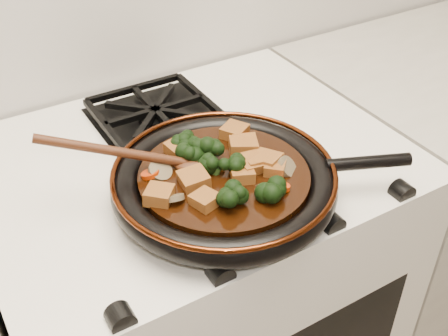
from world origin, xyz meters
TOP-DOWN VIEW (x-y plane):
  - stove at (0.00, 1.69)m, footprint 0.76×0.60m
  - burner_grate_front at (0.00, 1.55)m, footprint 0.23×0.23m
  - burner_grate_back at (0.00, 1.83)m, footprint 0.23×0.23m
  - skillet at (-0.01, 1.54)m, footprint 0.46×0.36m
  - braising_sauce at (-0.01, 1.54)m, footprint 0.27×0.27m
  - tofu_cube_0 at (-0.05, 1.63)m, footprint 0.05×0.05m
  - tofu_cube_1 at (0.06, 1.53)m, footprint 0.06×0.06m
  - tofu_cube_2 at (-0.07, 1.55)m, footprint 0.05×0.05m
  - tofu_cube_3 at (0.06, 1.51)m, footprint 0.05×0.05m
  - tofu_cube_4 at (0.06, 1.63)m, footprint 0.06×0.06m
  - tofu_cube_5 at (0.05, 1.58)m, footprint 0.05×0.05m
  - tofu_cube_6 at (-0.07, 1.50)m, footprint 0.04×0.05m
  - tofu_cube_7 at (-0.13, 1.54)m, footprint 0.06×0.06m
  - tofu_cube_8 at (0.00, 1.52)m, footprint 0.05×0.05m
  - tofu_cube_9 at (0.04, 1.58)m, footprint 0.06×0.05m
  - tofu_cube_10 at (0.03, 1.53)m, footprint 0.04×0.05m
  - tofu_cube_11 at (0.04, 1.53)m, footprint 0.04×0.05m
  - broccoli_floret_0 at (-0.01, 1.59)m, footprint 0.07×0.07m
  - broccoli_floret_1 at (-0.04, 1.48)m, footprint 0.08×0.08m
  - broccoli_floret_2 at (0.01, 1.54)m, footprint 0.08×0.07m
  - broccoli_floret_3 at (0.01, 1.46)m, footprint 0.09×0.09m
  - broccoli_floret_4 at (-0.02, 1.55)m, footprint 0.09×0.08m
  - broccoli_floret_5 at (-0.04, 1.63)m, footprint 0.09×0.09m
  - broccoli_floret_6 at (-0.04, 1.61)m, footprint 0.07×0.07m
  - carrot_coin_0 at (-0.03, 1.56)m, footprint 0.03×0.03m
  - carrot_coin_1 at (0.04, 1.47)m, footprint 0.03×0.03m
  - carrot_coin_2 at (0.06, 1.62)m, footprint 0.03×0.03m
  - carrot_coin_3 at (-0.12, 1.60)m, footprint 0.03×0.03m
  - mushroom_slice_0 at (0.08, 1.50)m, footprint 0.05×0.05m
  - mushroom_slice_1 at (-0.10, 1.59)m, footprint 0.05×0.05m
  - mushroom_slice_2 at (-0.11, 1.52)m, footprint 0.04×0.04m
  - wooden_spoon at (-0.11, 1.61)m, footprint 0.15×0.08m

SIDE VIEW (x-z plane):
  - stove at x=0.00m, z-range 0.00..0.90m
  - burner_grate_front at x=0.00m, z-range 0.90..0.93m
  - burner_grate_back at x=0.00m, z-range 0.90..0.93m
  - skillet at x=-0.01m, z-range 0.92..0.97m
  - braising_sauce at x=-0.01m, z-range 0.94..0.96m
  - carrot_coin_0 at x=-0.03m, z-range 0.96..0.97m
  - carrot_coin_1 at x=0.04m, z-range 0.96..0.97m
  - carrot_coin_2 at x=0.06m, z-range 0.96..0.97m
  - carrot_coin_3 at x=-0.12m, z-range 0.95..0.97m
  - mushroom_slice_0 at x=0.08m, z-range 0.95..0.98m
  - mushroom_slice_1 at x=-0.10m, z-range 0.95..0.98m
  - mushroom_slice_2 at x=-0.11m, z-range 0.95..0.98m
  - tofu_cube_6 at x=-0.07m, z-range 0.96..0.98m
  - tofu_cube_3 at x=0.06m, z-range 0.96..0.98m
  - tofu_cube_8 at x=0.00m, z-range 0.95..0.98m
  - tofu_cube_7 at x=-0.13m, z-range 0.95..0.98m
  - tofu_cube_4 at x=0.06m, z-range 0.96..0.98m
  - tofu_cube_5 at x=0.05m, z-range 0.95..0.98m
  - tofu_cube_11 at x=0.04m, z-range 0.95..0.98m
  - tofu_cube_1 at x=0.06m, z-range 0.95..0.98m
  - tofu_cube_10 at x=0.03m, z-range 0.95..0.98m
  - tofu_cube_0 at x=-0.05m, z-range 0.95..0.98m
  - tofu_cube_2 at x=-0.07m, z-range 0.95..0.98m
  - tofu_cube_9 at x=0.04m, z-range 0.95..0.98m
  - broccoli_floret_3 at x=0.01m, z-range 0.93..1.00m
  - broccoli_floret_2 at x=0.01m, z-range 0.93..1.00m
  - broccoli_floret_4 at x=-0.02m, z-range 0.94..1.00m
  - broccoli_floret_6 at x=-0.04m, z-range 0.94..1.00m
  - broccoli_floret_5 at x=-0.04m, z-range 0.94..1.01m
  - broccoli_floret_1 at x=-0.04m, z-range 0.94..1.00m
  - broccoli_floret_0 at x=-0.01m, z-range 0.94..1.00m
  - wooden_spoon at x=-0.11m, z-range 0.86..1.11m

